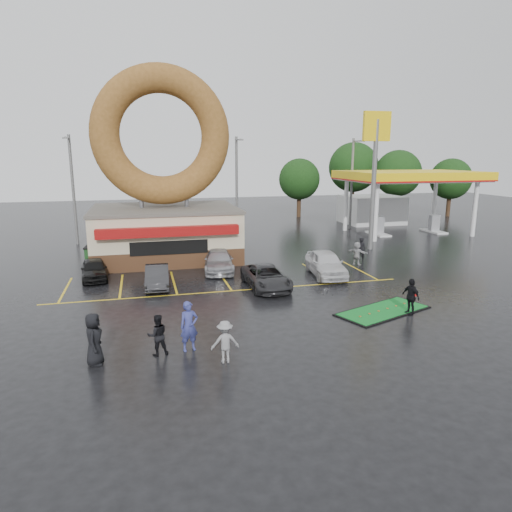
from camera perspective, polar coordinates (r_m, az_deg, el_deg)
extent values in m
plane|color=black|center=(22.23, -1.31, -6.84)|extent=(120.00, 120.00, 0.00)
cube|color=#472B19|center=(34.17, -11.14, 0.85)|extent=(10.00, 8.00, 1.20)
cube|color=beige|center=(33.87, -11.27, 3.75)|extent=(10.00, 8.00, 2.30)
cube|color=#59544C|center=(33.70, -11.36, 5.85)|extent=(10.20, 8.20, 0.20)
cube|color=maroon|center=(29.58, -10.82, 3.01)|extent=(9.00, 0.60, 0.60)
cylinder|color=slate|center=(33.59, -14.15, 6.89)|extent=(0.30, 0.30, 1.20)
cylinder|color=slate|center=(33.75, -8.68, 7.15)|extent=(0.30, 0.30, 1.20)
torus|color=brown|center=(33.52, -11.74, 14.53)|extent=(9.60, 2.00, 9.60)
cylinder|color=silver|center=(40.83, 14.76, 5.25)|extent=(0.40, 0.40, 5.00)
cylinder|color=silver|center=(46.47, 25.67, 5.26)|extent=(0.40, 0.40, 5.00)
cylinder|color=silver|center=(46.13, 11.17, 6.21)|extent=(0.40, 0.40, 5.00)
cylinder|color=silver|center=(51.20, 21.41, 6.19)|extent=(0.40, 0.40, 5.00)
cube|color=silver|center=(45.73, 18.69, 9.20)|extent=(12.00, 8.00, 0.50)
cube|color=yellow|center=(45.71, 18.72, 9.58)|extent=(12.30, 8.30, 0.70)
cube|color=#99999E|center=(44.60, 15.05, 3.74)|extent=(0.90, 0.60, 1.60)
cube|color=#99999E|center=(47.80, 21.36, 3.87)|extent=(0.90, 0.60, 1.60)
cube|color=silver|center=(52.04, 14.25, 5.65)|extent=(6.00, 5.00, 3.00)
cylinder|color=slate|center=(37.02, 14.48, 8.45)|extent=(0.36, 0.36, 10.00)
cube|color=yellow|center=(37.01, 14.87, 15.41)|extent=(2.20, 0.30, 2.20)
cylinder|color=slate|center=(40.90, -21.88, 7.60)|extent=(0.24, 0.24, 9.00)
cylinder|color=slate|center=(39.84, -22.56, 13.50)|extent=(0.12, 2.00, 0.12)
cube|color=slate|center=(38.84, -22.76, 13.46)|extent=(0.40, 0.18, 0.12)
cylinder|color=slate|center=(42.44, -2.43, 8.62)|extent=(0.24, 0.24, 9.00)
cylinder|color=slate|center=(41.39, -2.19, 14.34)|extent=(0.12, 2.00, 0.12)
cube|color=slate|center=(40.41, -1.89, 14.32)|extent=(0.40, 0.18, 0.12)
cylinder|color=slate|center=(47.30, 11.86, 8.76)|extent=(0.24, 0.24, 9.00)
cylinder|color=slate|center=(46.33, 12.65, 13.86)|extent=(0.12, 2.00, 0.12)
cube|color=slate|center=(45.44, 13.23, 13.80)|extent=(0.40, 0.18, 0.12)
cylinder|color=#332114|center=(59.33, 17.10, 6.22)|extent=(0.50, 0.50, 2.88)
sphere|color=black|center=(59.08, 17.33, 9.84)|extent=(5.60, 5.60, 5.60)
cylinder|color=#332114|center=(61.06, 22.91, 5.78)|extent=(0.50, 0.50, 2.52)
sphere|color=black|center=(60.82, 23.17, 8.86)|extent=(4.90, 4.90, 4.90)
cylinder|color=#332114|center=(60.90, 11.91, 6.82)|extent=(0.50, 0.50, 3.24)
sphere|color=black|center=(60.65, 12.09, 10.80)|extent=(6.30, 6.30, 6.30)
cylinder|color=#332114|center=(56.00, 5.37, 6.18)|extent=(0.50, 0.50, 2.52)
sphere|color=black|center=(55.74, 5.44, 9.55)|extent=(4.90, 4.90, 4.90)
imported|color=black|center=(29.22, -19.59, -1.57)|extent=(1.88, 3.81, 1.25)
imported|color=#29292B|center=(26.54, -12.26, -2.53)|extent=(1.46, 3.76, 1.22)
imported|color=#9A9B9F|center=(29.61, -4.68, -0.63)|extent=(2.44, 4.75, 1.32)
imported|color=#2A292C|center=(25.75, 1.26, -2.65)|extent=(2.16, 4.57, 1.26)
imported|color=silver|center=(28.64, 8.71, -0.92)|extent=(2.37, 4.78, 1.57)
imported|color=navy|center=(17.78, -8.37, -8.68)|extent=(0.79, 0.60, 1.95)
imported|color=black|center=(17.65, -12.21, -9.63)|extent=(0.85, 0.70, 1.59)
imported|color=gray|center=(16.73, -3.89, -10.65)|extent=(1.02, 0.59, 1.58)
imported|color=black|center=(17.46, -19.61, -9.76)|extent=(0.69, 0.99, 1.93)
imported|color=black|center=(22.68, 18.76, -4.82)|extent=(0.64, 1.09, 1.74)
imported|color=#9B9B9E|center=(31.92, 12.51, 0.33)|extent=(1.27, 1.46, 1.59)
imported|color=black|center=(33.05, 12.99, 0.81)|extent=(0.74, 0.67, 1.70)
cube|color=#19421C|center=(32.54, -18.90, -0.09)|extent=(1.87, 1.30, 1.30)
cube|color=black|center=(22.93, 15.59, -6.63)|extent=(5.19, 3.66, 0.05)
cube|color=#126E25|center=(22.92, 15.60, -6.56)|extent=(4.91, 3.38, 0.03)
cylinder|color=silver|center=(24.15, 19.17, -5.15)|extent=(0.02, 0.02, 0.54)
cube|color=red|center=(24.13, 19.34, -4.64)|extent=(0.14, 0.01, 0.10)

